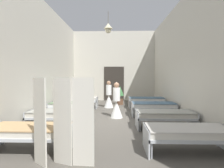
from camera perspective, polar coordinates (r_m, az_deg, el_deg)
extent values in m
cube|color=#59544C|center=(7.16, -0.14, -11.89)|extent=(6.31, 12.40, 0.10)
cube|color=beige|center=(12.95, 0.65, 5.70)|extent=(6.11, 0.20, 4.90)
cube|color=beige|center=(7.65, -23.08, 7.73)|extent=(0.20, 11.80, 4.90)
cube|color=beige|center=(7.49, 23.32, 7.84)|extent=(0.20, 11.80, 4.90)
cube|color=#2D2823|center=(12.82, 0.64, 0.13)|extent=(1.40, 0.06, 2.40)
cylinder|color=brown|center=(9.46, -1.22, 20.36)|extent=(0.02, 0.02, 0.55)
cone|color=beige|center=(9.34, -1.22, 17.87)|extent=(0.44, 0.44, 0.28)
sphere|color=beige|center=(9.28, -1.22, 16.56)|extent=(0.28, 0.28, 0.28)
cylinder|color=#B7BCC1|center=(5.52, -31.08, -14.27)|extent=(0.03, 0.03, 0.34)
cylinder|color=#B7BCC1|center=(4.19, -15.26, -19.42)|extent=(0.03, 0.03, 0.34)
cylinder|color=#B7BCC1|center=(4.84, -12.69, -16.34)|extent=(0.03, 0.03, 0.34)
cube|color=#B7BCC1|center=(4.74, -24.41, -14.29)|extent=(1.90, 0.84, 0.07)
cube|color=#B7BCC1|center=(4.46, -13.12, -16.42)|extent=(0.04, 0.84, 0.57)
cube|color=silver|center=(4.72, -24.43, -13.07)|extent=(1.82, 0.78, 0.14)
cube|color=tan|center=(4.70, -24.45, -12.11)|extent=(1.86, 0.82, 0.02)
cylinder|color=#B7BCC1|center=(4.10, 12.44, -19.91)|extent=(0.03, 0.03, 0.34)
cylinder|color=#B7BCC1|center=(4.76, 10.74, -16.65)|extent=(0.03, 0.03, 0.34)
cylinder|color=#B7BCC1|center=(5.31, 30.29, -14.90)|extent=(0.03, 0.03, 0.34)
cube|color=#B7BCC1|center=(4.58, 22.69, -14.86)|extent=(1.90, 0.84, 0.07)
cube|color=#B7BCC1|center=(4.38, 10.73, -16.77)|extent=(0.04, 0.84, 0.57)
cube|color=silver|center=(4.55, 22.72, -13.60)|extent=(1.82, 0.78, 0.14)
cube|color=beige|center=(4.53, 22.73, -12.60)|extent=(1.86, 0.82, 0.02)
cylinder|color=#B7BCC1|center=(6.50, -25.35, -11.60)|extent=(0.03, 0.03, 0.34)
cylinder|color=#B7BCC1|center=(7.14, -22.69, -10.31)|extent=(0.03, 0.03, 0.34)
cylinder|color=#B7BCC1|center=(5.94, -9.82, -12.74)|extent=(0.03, 0.03, 0.34)
cylinder|color=#B7BCC1|center=(6.63, -8.57, -11.13)|extent=(0.03, 0.03, 0.34)
cube|color=#B7BCC1|center=(6.45, -16.90, -9.72)|extent=(1.90, 0.84, 0.07)
cube|color=#B7BCC1|center=(6.82, -24.44, -9.93)|extent=(0.04, 0.84, 0.57)
cube|color=#B7BCC1|center=(6.24, -8.62, -10.87)|extent=(0.04, 0.84, 0.57)
cube|color=silver|center=(6.43, -16.91, -8.80)|extent=(1.82, 0.78, 0.14)
cube|color=#9E9E93|center=(6.41, -16.92, -8.08)|extent=(1.86, 0.82, 0.02)
cylinder|color=#B7BCC1|center=(5.88, 8.86, -12.91)|extent=(0.03, 0.03, 0.34)
cylinder|color=#B7BCC1|center=(6.57, 8.05, -11.25)|extent=(0.03, 0.03, 0.34)
cylinder|color=#B7BCC1|center=(6.33, 25.04, -11.98)|extent=(0.03, 0.03, 0.34)
cylinder|color=#B7BCC1|center=(6.98, 22.65, -10.60)|extent=(0.03, 0.03, 0.34)
cube|color=#B7BCC1|center=(6.33, 16.40, -9.94)|extent=(1.90, 0.84, 0.07)
cube|color=#B7BCC1|center=(6.19, 7.87, -11.00)|extent=(0.04, 0.84, 0.57)
cube|color=#B7BCC1|center=(6.65, 24.29, -10.24)|extent=(0.04, 0.84, 0.57)
cube|color=silver|center=(6.31, 16.41, -9.01)|extent=(1.82, 0.78, 0.14)
cube|color=#9E9E93|center=(6.30, 16.42, -8.28)|extent=(1.86, 0.82, 0.02)
cylinder|color=#B7BCC1|center=(8.20, -19.27, -8.60)|extent=(0.03, 0.03, 0.34)
cylinder|color=#B7BCC1|center=(8.87, -17.60, -7.74)|extent=(0.03, 0.03, 0.34)
cylinder|color=#B7BCC1|center=(7.76, -7.02, -9.10)|extent=(0.03, 0.03, 0.34)
cylinder|color=#B7BCC1|center=(8.46, -6.28, -8.13)|extent=(0.03, 0.03, 0.34)
cube|color=#B7BCC1|center=(8.24, -12.68, -7.01)|extent=(1.90, 0.84, 0.07)
cube|color=#B7BCC1|center=(8.53, -18.79, -7.36)|extent=(0.04, 0.84, 0.57)
cube|color=#B7BCC1|center=(8.08, -6.21, -7.79)|extent=(0.04, 0.84, 0.57)
cube|color=white|center=(8.23, -12.69, -6.29)|extent=(1.82, 0.78, 0.14)
cube|color=slate|center=(8.21, -12.69, -5.73)|extent=(1.86, 0.82, 0.02)
cylinder|color=#B7BCC1|center=(7.71, 7.05, -9.18)|extent=(0.03, 0.03, 0.34)
cylinder|color=#B7BCC1|center=(8.42, 6.57, -8.19)|extent=(0.03, 0.03, 0.34)
cylinder|color=#B7BCC1|center=(8.07, 19.60, -8.79)|extent=(0.03, 0.03, 0.34)
cylinder|color=#B7BCC1|center=(8.74, 18.12, -7.90)|extent=(0.03, 0.03, 0.34)
cube|color=#B7BCC1|center=(8.15, 12.96, -7.12)|extent=(1.90, 0.84, 0.07)
cube|color=#B7BCC1|center=(8.04, 6.37, -7.85)|extent=(0.04, 0.84, 0.57)
cube|color=#B7BCC1|center=(8.40, 19.24, -7.52)|extent=(0.04, 0.84, 0.57)
cube|color=white|center=(8.14, 12.96, -6.39)|extent=(1.82, 0.78, 0.14)
cube|color=slate|center=(8.12, 12.97, -5.82)|extent=(1.86, 0.82, 0.02)
cylinder|color=#B7BCC1|center=(9.97, -15.36, -6.58)|extent=(0.03, 0.03, 0.34)
cylinder|color=#B7BCC1|center=(10.65, -14.22, -5.99)|extent=(0.03, 0.03, 0.34)
cylinder|color=#B7BCC1|center=(9.61, -5.32, -6.84)|extent=(0.03, 0.03, 0.34)
cylinder|color=#B7BCC1|center=(10.32, -4.83, -6.20)|extent=(0.03, 0.03, 0.34)
cube|color=#B7BCC1|center=(10.07, -10.01, -5.26)|extent=(1.90, 0.84, 0.07)
cube|color=#B7BCC1|center=(10.31, -15.10, -5.62)|extent=(0.04, 0.84, 0.57)
cube|color=#B7BCC1|center=(9.94, -4.72, -5.85)|extent=(0.04, 0.84, 0.57)
cube|color=white|center=(10.06, -10.02, -4.67)|extent=(1.82, 0.78, 0.14)
cube|color=beige|center=(10.05, -10.02, -4.20)|extent=(1.86, 0.82, 0.02)
cylinder|color=#B7BCC1|center=(9.57, 5.96, -6.88)|extent=(0.03, 0.03, 0.34)
cylinder|color=#B7BCC1|center=(10.28, 5.65, -6.23)|extent=(0.03, 0.03, 0.34)
cylinder|color=#B7BCC1|center=(9.86, 16.16, -6.69)|extent=(0.03, 0.03, 0.34)
cylinder|color=#B7BCC1|center=(10.55, 15.17, -6.08)|extent=(0.03, 0.03, 0.34)
cube|color=#B7BCC1|center=(10.00, 10.80, -5.32)|extent=(1.90, 0.84, 0.07)
cube|color=#B7BCC1|center=(9.91, 5.45, -5.88)|extent=(0.04, 0.84, 0.57)
cube|color=#B7BCC1|center=(10.20, 15.98, -5.72)|extent=(0.04, 0.84, 0.57)
cube|color=white|center=(9.99, 10.80, -4.73)|extent=(1.82, 0.78, 0.14)
cube|color=slate|center=(9.98, 10.81, -4.26)|extent=(1.86, 0.82, 0.02)
cone|color=white|center=(9.97, -1.03, -5.45)|extent=(0.52, 0.52, 0.70)
cylinder|color=white|center=(9.90, -1.04, -1.86)|extent=(0.30, 0.30, 0.55)
sphere|color=#A87A5B|center=(9.88, -1.04, 0.36)|extent=(0.22, 0.22, 0.22)
cone|color=white|center=(9.88, -1.04, 0.81)|extent=(0.18, 0.18, 0.10)
cone|color=white|center=(7.59, 1.43, -7.96)|extent=(0.52, 0.52, 0.70)
cylinder|color=white|center=(7.50, 1.44, -3.26)|extent=(0.30, 0.30, 0.55)
sphere|color=#A87A5B|center=(7.47, 1.44, -0.33)|extent=(0.22, 0.22, 0.22)
cone|color=white|center=(7.47, 1.44, 0.26)|extent=(0.18, 0.18, 0.10)
cylinder|color=brown|center=(11.04, 2.54, -5.59)|extent=(0.39, 0.39, 0.35)
cylinder|color=brown|center=(11.01, 2.55, -4.17)|extent=(0.06, 0.06, 0.20)
cone|color=#3D7A42|center=(10.97, 2.55, -2.16)|extent=(0.48, 0.48, 0.57)
cube|color=silver|center=(3.81, -21.83, -11.02)|extent=(0.35, 0.28, 1.70)
cube|color=silver|center=(3.72, -15.38, -11.25)|extent=(0.40, 0.18, 1.70)
cube|color=silver|center=(3.56, -9.06, -11.79)|extent=(0.42, 0.06, 1.70)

